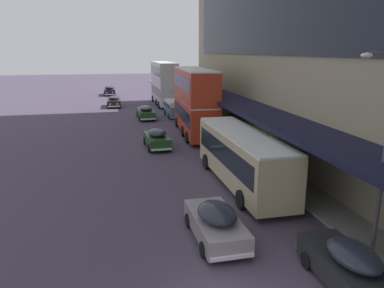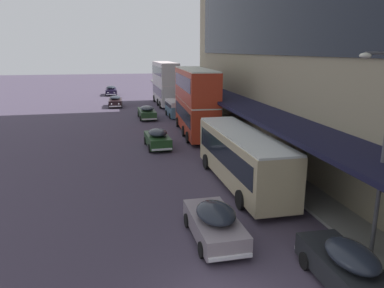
{
  "view_description": "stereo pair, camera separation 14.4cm",
  "coord_description": "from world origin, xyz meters",
  "px_view_note": "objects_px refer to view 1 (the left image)",
  "views": [
    {
      "loc": [
        -3.2,
        -9.44,
        7.82
      ],
      "look_at": [
        1.53,
        13.24,
        1.97
      ],
      "focal_mm": 35.0,
      "sensor_mm": 36.0,
      "label": 1
    },
    {
      "loc": [
        -3.06,
        -9.47,
        7.82
      ],
      "look_at": [
        1.53,
        13.24,
        1.97
      ],
      "focal_mm": 35.0,
      "sensor_mm": 36.0,
      "label": 2
    }
  ],
  "objects_px": {
    "sedan_far_back": "(146,112)",
    "sedan_oncoming_rear": "(349,267)",
    "transit_bus_kerbside_far": "(164,82)",
    "sedan_oncoming_front": "(114,101)",
    "sedan_second_mid": "(216,222)",
    "transit_bus_kerbside_front": "(195,100)",
    "street_lamp": "(383,143)",
    "transit_bus_kerbside_rear": "(242,155)",
    "vw_van": "(174,107)",
    "sedan_lead_mid": "(110,91)",
    "sedan_second_near": "(157,138)"
  },
  "relations": [
    {
      "from": "vw_van",
      "to": "transit_bus_kerbside_far",
      "type": "bearing_deg",
      "value": 88.91
    },
    {
      "from": "transit_bus_kerbside_rear",
      "to": "sedan_second_near",
      "type": "distance_m",
      "value": 10.57
    },
    {
      "from": "transit_bus_kerbside_rear",
      "to": "sedan_far_back",
      "type": "distance_m",
      "value": 23.66
    },
    {
      "from": "transit_bus_kerbside_rear",
      "to": "transit_bus_kerbside_far",
      "type": "bearing_deg",
      "value": 89.93
    },
    {
      "from": "sedan_far_back",
      "to": "street_lamp",
      "type": "distance_m",
      "value": 32.62
    },
    {
      "from": "transit_bus_kerbside_far",
      "to": "sedan_oncoming_front",
      "type": "height_order",
      "value": "transit_bus_kerbside_far"
    },
    {
      "from": "transit_bus_kerbside_rear",
      "to": "sedan_oncoming_front",
      "type": "bearing_deg",
      "value": 102.0
    },
    {
      "from": "sedan_lead_mid",
      "to": "sedan_far_back",
      "type": "bearing_deg",
      "value": -80.29
    },
    {
      "from": "sedan_oncoming_front",
      "to": "sedan_second_mid",
      "type": "relative_size",
      "value": 1.01
    },
    {
      "from": "transit_bus_kerbside_front",
      "to": "sedan_far_back",
      "type": "relative_size",
      "value": 2.21
    },
    {
      "from": "transit_bus_kerbside_far",
      "to": "sedan_far_back",
      "type": "xyz_separation_m",
      "value": [
        -3.64,
        -11.05,
        -2.53
      ]
    },
    {
      "from": "vw_van",
      "to": "transit_bus_kerbside_front",
      "type": "bearing_deg",
      "value": -87.75
    },
    {
      "from": "transit_bus_kerbside_far",
      "to": "street_lamp",
      "type": "relative_size",
      "value": 1.42
    },
    {
      "from": "transit_bus_kerbside_far",
      "to": "sedan_far_back",
      "type": "relative_size",
      "value": 2.18
    },
    {
      "from": "street_lamp",
      "to": "transit_bus_kerbside_front",
      "type": "bearing_deg",
      "value": 95.18
    },
    {
      "from": "sedan_far_back",
      "to": "vw_van",
      "type": "relative_size",
      "value": 1.08
    },
    {
      "from": "transit_bus_kerbside_rear",
      "to": "vw_van",
      "type": "relative_size",
      "value": 2.28
    },
    {
      "from": "sedan_lead_mid",
      "to": "vw_van",
      "type": "xyz_separation_m",
      "value": [
        7.71,
        -24.14,
        0.29
      ]
    },
    {
      "from": "transit_bus_kerbside_rear",
      "to": "transit_bus_kerbside_far",
      "type": "height_order",
      "value": "transit_bus_kerbside_far"
    },
    {
      "from": "transit_bus_kerbside_far",
      "to": "sedan_lead_mid",
      "type": "relative_size",
      "value": 2.28
    },
    {
      "from": "sedan_second_mid",
      "to": "sedan_second_near",
      "type": "bearing_deg",
      "value": 92.38
    },
    {
      "from": "transit_bus_kerbside_rear",
      "to": "sedan_oncoming_front",
      "type": "height_order",
      "value": "transit_bus_kerbside_rear"
    },
    {
      "from": "sedan_second_mid",
      "to": "sedan_far_back",
      "type": "bearing_deg",
      "value": 90.76
    },
    {
      "from": "sedan_oncoming_front",
      "to": "sedan_far_back",
      "type": "bearing_deg",
      "value": -71.02
    },
    {
      "from": "sedan_far_back",
      "to": "sedan_lead_mid",
      "type": "relative_size",
      "value": 1.04
    },
    {
      "from": "sedan_far_back",
      "to": "sedan_oncoming_rear",
      "type": "bearing_deg",
      "value": -83.45
    },
    {
      "from": "sedan_far_back",
      "to": "sedan_oncoming_rear",
      "type": "distance_m",
      "value": 33.75
    },
    {
      "from": "transit_bus_kerbside_far",
      "to": "sedan_oncoming_rear",
      "type": "relative_size",
      "value": 2.45
    },
    {
      "from": "sedan_second_mid",
      "to": "transit_bus_kerbside_front",
      "type": "bearing_deg",
      "value": 80.32
    },
    {
      "from": "sedan_oncoming_rear",
      "to": "street_lamp",
      "type": "distance_m",
      "value": 4.58
    },
    {
      "from": "transit_bus_kerbside_rear",
      "to": "sedan_second_mid",
      "type": "bearing_deg",
      "value": -118.09
    },
    {
      "from": "sedan_lead_mid",
      "to": "sedan_oncoming_rear",
      "type": "height_order",
      "value": "sedan_oncoming_rear"
    },
    {
      "from": "sedan_oncoming_front",
      "to": "sedan_oncoming_rear",
      "type": "bearing_deg",
      "value": -80.4
    },
    {
      "from": "sedan_lead_mid",
      "to": "sedan_oncoming_rear",
      "type": "distance_m",
      "value": 59.03
    },
    {
      "from": "sedan_second_near",
      "to": "sedan_oncoming_rear",
      "type": "xyz_separation_m",
      "value": [
        4.12,
        -19.95,
        0.03
      ]
    },
    {
      "from": "transit_bus_kerbside_far",
      "to": "sedan_lead_mid",
      "type": "distance_m",
      "value": 16.18
    },
    {
      "from": "sedan_second_near",
      "to": "sedan_second_mid",
      "type": "distance_m",
      "value": 15.81
    },
    {
      "from": "transit_bus_kerbside_front",
      "to": "sedan_oncoming_rear",
      "type": "relative_size",
      "value": 2.48
    },
    {
      "from": "sedan_oncoming_front",
      "to": "sedan_second_mid",
      "type": "height_order",
      "value": "sedan_second_mid"
    },
    {
      "from": "transit_bus_kerbside_rear",
      "to": "sedan_lead_mid",
      "type": "relative_size",
      "value": 2.21
    },
    {
      "from": "transit_bus_kerbside_front",
      "to": "transit_bus_kerbside_far",
      "type": "distance_m",
      "value": 20.25
    },
    {
      "from": "sedan_far_back",
      "to": "transit_bus_kerbside_front",
      "type": "bearing_deg",
      "value": -67.37
    },
    {
      "from": "transit_bus_kerbside_rear",
      "to": "transit_bus_kerbside_far",
      "type": "relative_size",
      "value": 0.97
    },
    {
      "from": "sedan_far_back",
      "to": "street_lamp",
      "type": "bearing_deg",
      "value": -79.53
    },
    {
      "from": "sedan_second_near",
      "to": "sedan_far_back",
      "type": "distance_m",
      "value": 13.58
    },
    {
      "from": "sedan_lead_mid",
      "to": "vw_van",
      "type": "height_order",
      "value": "vw_van"
    },
    {
      "from": "sedan_far_back",
      "to": "sedan_lead_mid",
      "type": "height_order",
      "value": "sedan_lead_mid"
    },
    {
      "from": "sedan_second_near",
      "to": "sedan_far_back",
      "type": "xyz_separation_m",
      "value": [
        0.27,
        13.58,
        -0.02
      ]
    },
    {
      "from": "transit_bus_kerbside_front",
      "to": "sedan_second_mid",
      "type": "height_order",
      "value": "transit_bus_kerbside_front"
    },
    {
      "from": "sedan_second_near",
      "to": "sedan_oncoming_rear",
      "type": "distance_m",
      "value": 20.37
    }
  ]
}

